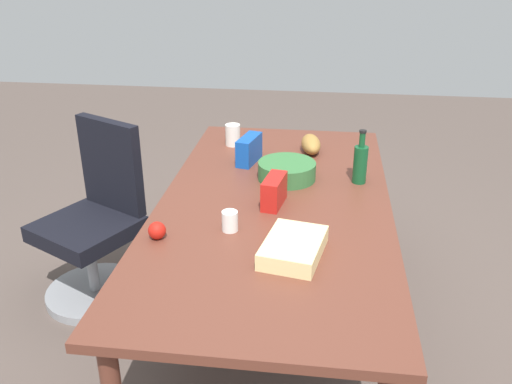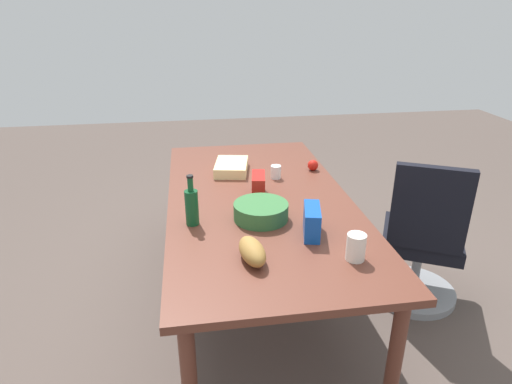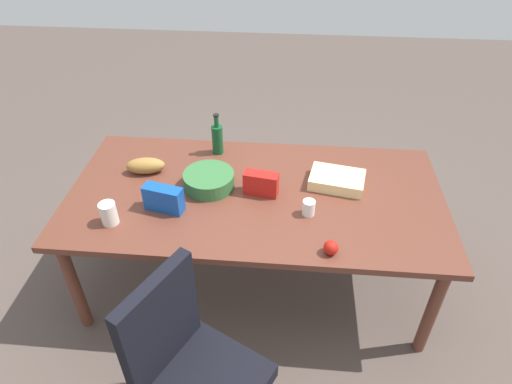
{
  "view_description": "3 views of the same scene",
  "coord_description": "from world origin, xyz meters",
  "px_view_note": "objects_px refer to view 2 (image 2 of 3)",
  "views": [
    {
      "loc": [
        2.38,
        0.22,
        1.9
      ],
      "look_at": [
        0.04,
        -0.09,
        0.81
      ],
      "focal_mm": 38.56,
      "sensor_mm": 36.0,
      "label": 1
    },
    {
      "loc": [
        -2.43,
        0.4,
        1.85
      ],
      "look_at": [
        -0.04,
        0.03,
        0.8
      ],
      "focal_mm": 30.79,
      "sensor_mm": 36.0,
      "label": 2
    },
    {
      "loc": [
        0.19,
        -2.07,
        2.38
      ],
      "look_at": [
        0.01,
        -0.08,
        0.81
      ],
      "focal_mm": 31.38,
      "sensor_mm": 36.0,
      "label": 3
    }
  ],
  "objects_px": {
    "sheet_cake": "(231,167)",
    "chip_bag_red": "(259,185)",
    "wine_bottle": "(192,206)",
    "salad_bowl": "(261,211)",
    "mayo_jar": "(356,247)",
    "paper_cup": "(276,172)",
    "chip_bag_blue": "(312,221)",
    "bread_loaf": "(252,251)",
    "conference_table": "(259,208)",
    "apple_red": "(313,165)",
    "office_chair": "(420,249)"
  },
  "relations": [
    {
      "from": "conference_table",
      "to": "chip_bag_blue",
      "type": "height_order",
      "value": "chip_bag_blue"
    },
    {
      "from": "sheet_cake",
      "to": "salad_bowl",
      "type": "height_order",
      "value": "salad_bowl"
    },
    {
      "from": "paper_cup",
      "to": "salad_bowl",
      "type": "height_order",
      "value": "salad_bowl"
    },
    {
      "from": "conference_table",
      "to": "apple_red",
      "type": "relative_size",
      "value": 29.09
    },
    {
      "from": "salad_bowl",
      "to": "office_chair",
      "type": "bearing_deg",
      "value": -84.77
    },
    {
      "from": "wine_bottle",
      "to": "salad_bowl",
      "type": "bearing_deg",
      "value": -89.36
    },
    {
      "from": "sheet_cake",
      "to": "bread_loaf",
      "type": "xyz_separation_m",
      "value": [
        -1.18,
        0.02,
        0.02
      ]
    },
    {
      "from": "sheet_cake",
      "to": "mayo_jar",
      "type": "relative_size",
      "value": 2.45
    },
    {
      "from": "chip_bag_blue",
      "to": "chip_bag_red",
      "type": "distance_m",
      "value": 0.56
    },
    {
      "from": "conference_table",
      "to": "chip_bag_blue",
      "type": "relative_size",
      "value": 10.05
    },
    {
      "from": "salad_bowl",
      "to": "apple_red",
      "type": "height_order",
      "value": "salad_bowl"
    },
    {
      "from": "office_chair",
      "to": "paper_cup",
      "type": "height_order",
      "value": "office_chair"
    },
    {
      "from": "salad_bowl",
      "to": "bread_loaf",
      "type": "xyz_separation_m",
      "value": [
        -0.42,
        0.11,
        0.0
      ]
    },
    {
      "from": "paper_cup",
      "to": "office_chair",
      "type": "bearing_deg",
      "value": -120.03
    },
    {
      "from": "sheet_cake",
      "to": "wine_bottle",
      "type": "distance_m",
      "value": 0.82
    },
    {
      "from": "paper_cup",
      "to": "sheet_cake",
      "type": "relative_size",
      "value": 0.28
    },
    {
      "from": "chip_bag_red",
      "to": "sheet_cake",
      "type": "bearing_deg",
      "value": 15.68
    },
    {
      "from": "office_chair",
      "to": "salad_bowl",
      "type": "height_order",
      "value": "office_chair"
    },
    {
      "from": "conference_table",
      "to": "apple_red",
      "type": "bearing_deg",
      "value": -47.41
    },
    {
      "from": "conference_table",
      "to": "apple_red",
      "type": "height_order",
      "value": "apple_red"
    },
    {
      "from": "chip_bag_blue",
      "to": "mayo_jar",
      "type": "distance_m",
      "value": 0.3
    },
    {
      "from": "chip_bag_red",
      "to": "wine_bottle",
      "type": "height_order",
      "value": "wine_bottle"
    },
    {
      "from": "apple_red",
      "to": "wine_bottle",
      "type": "bearing_deg",
      "value": 129.05
    },
    {
      "from": "bread_loaf",
      "to": "office_chair",
      "type": "bearing_deg",
      "value": -66.25
    },
    {
      "from": "office_chair",
      "to": "mayo_jar",
      "type": "xyz_separation_m",
      "value": [
        -0.58,
        0.69,
        0.42
      ]
    },
    {
      "from": "sheet_cake",
      "to": "salad_bowl",
      "type": "xyz_separation_m",
      "value": [
        -0.76,
        -0.09,
        0.01
      ]
    },
    {
      "from": "office_chair",
      "to": "paper_cup",
      "type": "relative_size",
      "value": 11.24
    },
    {
      "from": "paper_cup",
      "to": "chip_bag_blue",
      "type": "height_order",
      "value": "chip_bag_blue"
    },
    {
      "from": "wine_bottle",
      "to": "mayo_jar",
      "type": "relative_size",
      "value": 2.17
    },
    {
      "from": "paper_cup",
      "to": "chip_bag_red",
      "type": "distance_m",
      "value": 0.32
    },
    {
      "from": "office_chair",
      "to": "salad_bowl",
      "type": "bearing_deg",
      "value": 95.23
    },
    {
      "from": "salad_bowl",
      "to": "bread_loaf",
      "type": "bearing_deg",
      "value": 165.18
    },
    {
      "from": "sheet_cake",
      "to": "chip_bag_red",
      "type": "distance_m",
      "value": 0.47
    },
    {
      "from": "paper_cup",
      "to": "mayo_jar",
      "type": "xyz_separation_m",
      "value": [
        -1.07,
        -0.17,
        0.02
      ]
    },
    {
      "from": "chip_bag_red",
      "to": "bread_loaf",
      "type": "height_order",
      "value": "chip_bag_red"
    },
    {
      "from": "office_chair",
      "to": "sheet_cake",
      "type": "xyz_separation_m",
      "value": [
        0.67,
        1.14,
        0.39
      ]
    },
    {
      "from": "office_chair",
      "to": "sheet_cake",
      "type": "distance_m",
      "value": 1.38
    },
    {
      "from": "conference_table",
      "to": "paper_cup",
      "type": "bearing_deg",
      "value": -27.96
    },
    {
      "from": "mayo_jar",
      "to": "sheet_cake",
      "type": "bearing_deg",
      "value": 20.03
    },
    {
      "from": "paper_cup",
      "to": "sheet_cake",
      "type": "bearing_deg",
      "value": 59.14
    },
    {
      "from": "office_chair",
      "to": "wine_bottle",
      "type": "bearing_deg",
      "value": 94.03
    },
    {
      "from": "apple_red",
      "to": "sheet_cake",
      "type": "bearing_deg",
      "value": 83.95
    },
    {
      "from": "chip_bag_blue",
      "to": "bread_loaf",
      "type": "xyz_separation_m",
      "value": [
        -0.2,
        0.34,
        -0.02
      ]
    },
    {
      "from": "wine_bottle",
      "to": "sheet_cake",
      "type": "bearing_deg",
      "value": -20.76
    },
    {
      "from": "salad_bowl",
      "to": "mayo_jar",
      "type": "bearing_deg",
      "value": -142.52
    },
    {
      "from": "mayo_jar",
      "to": "bread_loaf",
      "type": "bearing_deg",
      "value": 82.57
    },
    {
      "from": "office_chair",
      "to": "mayo_jar",
      "type": "height_order",
      "value": "office_chair"
    },
    {
      "from": "mayo_jar",
      "to": "bread_loaf",
      "type": "distance_m",
      "value": 0.48
    },
    {
      "from": "conference_table",
      "to": "wine_bottle",
      "type": "distance_m",
      "value": 0.53
    },
    {
      "from": "mayo_jar",
      "to": "chip_bag_blue",
      "type": "bearing_deg",
      "value": 27.36
    }
  ]
}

